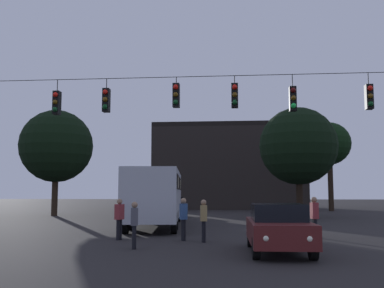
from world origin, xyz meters
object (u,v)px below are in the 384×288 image
object	(u,v)px
city_bus	(157,192)
pedestrian_trailing	(314,217)
car_far_left	(170,206)
tree_behind_building	(56,146)
car_near_right	(278,227)
pedestrian_far_side	(183,216)
pedestrian_crossing_center	(119,217)
pedestrian_crossing_right	(134,222)
tree_right_far	(298,146)
pedestrian_near_bus	(204,218)
tree_left_silhouette	(329,144)
pedestrian_crossing_left	(315,216)

from	to	relation	value
city_bus	pedestrian_trailing	xyz separation A→B (m)	(7.58, -5.17, -1.01)
car_far_left	tree_behind_building	bearing A→B (deg)	173.07
city_bus	car_near_right	distance (m)	11.56
pedestrian_far_side	tree_behind_building	distance (m)	21.41
city_bus	pedestrian_crossing_center	bearing A→B (deg)	-92.73
pedestrian_crossing_right	tree_right_far	distance (m)	21.33
pedestrian_crossing_center	pedestrian_near_bus	bearing A→B (deg)	-8.34
city_bus	tree_left_silhouette	distance (m)	25.64
car_far_left	tree_behind_building	xyz separation A→B (m)	(-9.43, 1.15, 4.74)
city_bus	pedestrian_crossing_right	distance (m)	9.63
pedestrian_far_side	tree_right_far	world-z (taller)	tree_right_far
city_bus	tree_right_far	world-z (taller)	tree_right_far
pedestrian_crossing_center	tree_behind_building	distance (m)	20.03
pedestrian_crossing_right	tree_right_far	bearing A→B (deg)	66.52
city_bus	pedestrian_near_bus	world-z (taller)	city_bus
pedestrian_trailing	tree_right_far	bearing A→B (deg)	83.78
car_near_right	pedestrian_far_side	xyz separation A→B (m)	(-3.34, 3.16, 0.14)
car_far_left	pedestrian_crossing_center	bearing A→B (deg)	-89.43
pedestrian_crossing_center	pedestrian_near_bus	distance (m)	3.43
car_far_left	pedestrian_crossing_center	xyz separation A→B (m)	(0.16, -15.83, 0.12)
pedestrian_near_bus	pedestrian_trailing	distance (m)	5.01
tree_behind_building	pedestrian_far_side	bearing A→B (deg)	-54.46
car_near_right	car_far_left	distance (m)	19.98
pedestrian_near_bus	tree_left_silhouette	xyz separation A→B (m)	(10.87, 28.33, 5.73)
pedestrian_crossing_right	city_bus	bearing A→B (deg)	95.22
pedestrian_far_side	pedestrian_trailing	bearing A→B (deg)	17.94
car_far_left	pedestrian_trailing	size ratio (longest dim) A/B	2.91
car_far_left	pedestrian_trailing	bearing A→B (deg)	-60.33
city_bus	pedestrian_near_bus	distance (m)	8.02
city_bus	pedestrian_far_side	bearing A→B (deg)	-71.98
pedestrian_crossing_center	tree_right_far	size ratio (longest dim) A/B	0.20
pedestrian_crossing_left	pedestrian_trailing	world-z (taller)	pedestrian_crossing_left
car_near_right	pedestrian_crossing_center	size ratio (longest dim) A/B	2.69
city_bus	car_near_right	world-z (taller)	city_bus
tree_behind_building	tree_right_far	xyz separation A→B (m)	(19.10, -0.52, -0.22)
tree_behind_building	pedestrian_crossing_left	bearing A→B (deg)	-43.61
car_near_right	pedestrian_trailing	xyz separation A→B (m)	(1.99, 4.89, 0.06)
pedestrian_near_bus	pedestrian_far_side	distance (m)	0.94
pedestrian_crossing_center	pedestrian_crossing_left	bearing A→B (deg)	3.70
pedestrian_trailing	pedestrian_crossing_left	bearing A→B (deg)	-99.35
city_bus	tree_right_far	bearing A→B (deg)	46.26
pedestrian_crossing_right	tree_behind_building	size ratio (longest dim) A/B	0.19
city_bus	pedestrian_trailing	size ratio (longest dim) A/B	7.27
pedestrian_far_side	tree_behind_building	size ratio (longest dim) A/B	0.20
pedestrian_crossing_right	pedestrian_trailing	distance (m)	8.00
city_bus	pedestrian_crossing_center	size ratio (longest dim) A/B	6.90
pedestrian_crossing_left	tree_right_far	size ratio (longest dim) A/B	0.21
pedestrian_near_bus	tree_right_far	distance (m)	18.56
pedestrian_crossing_left	pedestrian_crossing_right	xyz separation A→B (m)	(-6.51, -3.18, -0.09)
car_near_right	pedestrian_near_bus	xyz separation A→B (m)	(-2.52, 2.71, 0.10)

